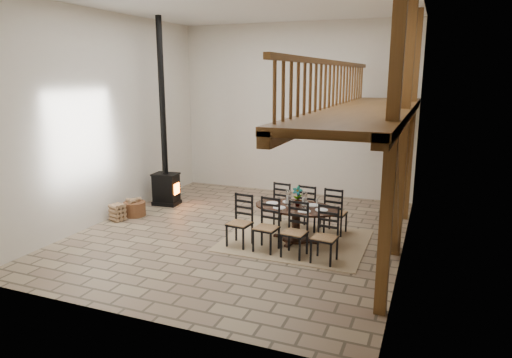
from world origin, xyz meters
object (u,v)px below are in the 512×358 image
at_px(dining_table, 294,225).
at_px(log_basket, 135,208).
at_px(log_stack, 118,212).
at_px(wood_stove, 165,165).

relative_size(dining_table, log_basket, 4.24).
height_order(log_basket, log_stack, log_basket).
xyz_separation_m(wood_stove, log_stack, (-0.33, -1.70, -0.91)).
height_order(dining_table, log_stack, dining_table).
bearing_deg(wood_stove, dining_table, -24.51).
distance_m(wood_stove, log_basket, 1.52).
bearing_deg(log_stack, wood_stove, 78.90).
distance_m(wood_stove, log_stack, 1.95).
distance_m(log_basket, log_stack, 0.52).
height_order(wood_stove, log_basket, wood_stove).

